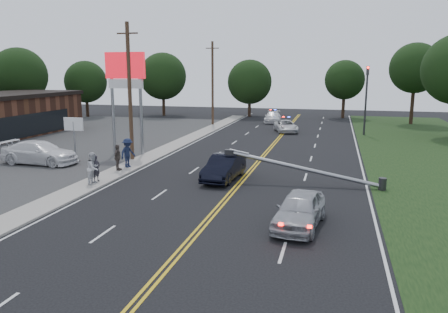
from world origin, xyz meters
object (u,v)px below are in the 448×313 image
(bystander_c, at_px, (128,153))
(parked_car, at_px, (40,153))
(waiting_sedan, at_px, (300,209))
(emergency_a, at_px, (286,126))
(small_sign, at_px, (74,128))
(utility_pole_far, at_px, (213,83))
(bystander_b, at_px, (93,168))
(traffic_signal, at_px, (366,94))
(utility_pole_mid, at_px, (130,92))
(fallen_streetlight, at_px, (312,170))
(bystander_a, at_px, (96,168))
(emergency_b, at_px, (273,117))
(crashed_sedan, at_px, (224,167))
(pylon_sign, at_px, (126,79))
(bystander_d, at_px, (118,158))

(bystander_c, bearing_deg, parked_car, 107.24)
(waiting_sedan, xyz_separation_m, emergency_a, (-3.90, 29.38, -0.12))
(parked_car, distance_m, bystander_c, 6.92)
(small_sign, relative_size, utility_pole_far, 0.31)
(parked_car, relative_size, bystander_b, 3.02)
(traffic_signal, height_order, utility_pole_mid, utility_pole_mid)
(emergency_a, height_order, bystander_b, bystander_b)
(fallen_streetlight, xyz_separation_m, emergency_a, (-4.04, 22.34, -0.28))
(bystander_a, bearing_deg, emergency_b, 0.20)
(bystander_a, distance_m, bystander_b, 0.50)
(waiting_sedan, xyz_separation_m, bystander_c, (-12.29, 8.44, 0.36))
(fallen_streetlight, relative_size, emergency_a, 2.05)
(utility_pole_mid, height_order, parked_car, utility_pole_mid)
(traffic_signal, relative_size, fallen_streetlight, 0.75)
(parked_car, height_order, emergency_b, parked_car)
(crashed_sedan, xyz_separation_m, waiting_sedan, (5.20, -7.16, -0.01))
(pylon_sign, height_order, emergency_a, pylon_sign)
(parked_car, bearing_deg, bystander_d, -97.57)
(utility_pole_far, bearing_deg, utility_pole_mid, -90.00)
(small_sign, distance_m, emergency_a, 23.23)
(small_sign, bearing_deg, crashed_sedan, -16.77)
(pylon_sign, xyz_separation_m, emergency_a, (10.65, 16.34, -5.36))
(bystander_b, bearing_deg, utility_pole_mid, 4.00)
(traffic_signal, xyz_separation_m, bystander_c, (-16.54, -20.59, -3.10))
(small_sign, height_order, bystander_d, small_sign)
(utility_pole_far, relative_size, emergency_a, 2.19)
(waiting_sedan, relative_size, bystander_b, 2.37)
(crashed_sedan, xyz_separation_m, bystander_b, (-7.01, -3.29, 0.29))
(pylon_sign, relative_size, bystander_c, 4.04)
(emergency_a, distance_m, bystander_b, 26.83)
(traffic_signal, bearing_deg, waiting_sedan, -98.32)
(parked_car, distance_m, bystander_b, 8.33)
(waiting_sedan, relative_size, bystander_c, 2.23)
(utility_pole_far, bearing_deg, fallen_streetlight, -62.76)
(emergency_b, bearing_deg, traffic_signal, -43.74)
(traffic_signal, distance_m, crashed_sedan, 24.07)
(small_sign, xyz_separation_m, utility_pole_far, (4.80, 22.00, 2.75))
(bystander_d, bearing_deg, emergency_a, -29.83)
(emergency_a, bearing_deg, emergency_b, 90.72)
(emergency_a, bearing_deg, crashed_sedan, -110.07)
(small_sign, distance_m, bystander_d, 6.77)
(emergency_b, xyz_separation_m, bystander_d, (-5.95, -30.42, 0.28))
(small_sign, xyz_separation_m, emergency_b, (11.50, 26.78, -1.64))
(emergency_b, bearing_deg, emergency_a, -77.17)
(utility_pole_far, xyz_separation_m, crashed_sedan, (8.06, -25.87, -4.32))
(bystander_b, height_order, bystander_c, bystander_c)
(bystander_a, bearing_deg, traffic_signal, -23.90)
(pylon_sign, height_order, bystander_b, pylon_sign)
(parked_car, distance_m, emergency_b, 32.04)
(emergency_b, bearing_deg, fallen_streetlight, -82.36)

